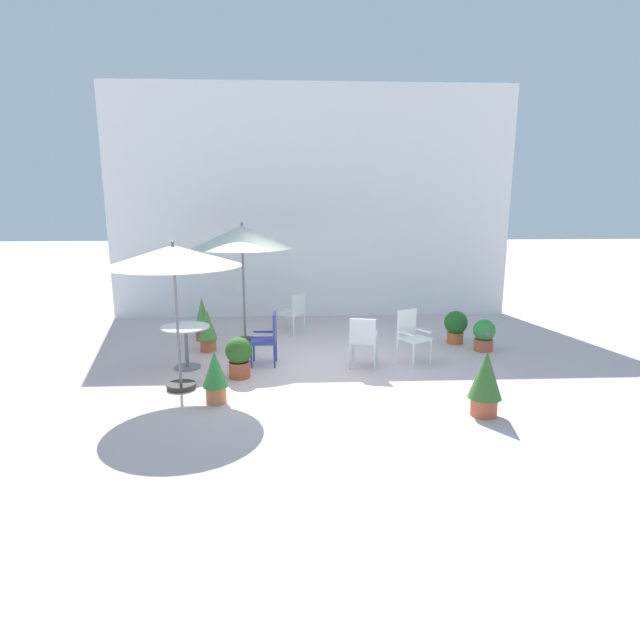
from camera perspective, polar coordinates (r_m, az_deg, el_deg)
name	(u,v)px	position (r m, az deg, el deg)	size (l,w,h in m)	color
ground_plane	(321,367)	(9.28, 0.08, -5.08)	(60.00, 60.00, 0.00)	beige
villa_facade	(311,204)	(13.16, -0.95, 12.34)	(9.72, 0.30, 5.50)	white
patio_umbrella_0	(173,257)	(8.10, -15.45, 6.48)	(1.99, 1.99, 2.26)	#2D2D2D
patio_umbrella_1	(242,238)	(10.60, -8.36, 8.72)	(1.98, 1.98, 2.42)	#2D2D2D
cafe_table_0	(186,339)	(9.38, -14.18, -1.97)	(0.82, 0.82, 0.74)	silver
patio_chair_0	(411,333)	(9.55, 9.76, -1.39)	(0.61, 0.62, 0.94)	white
patio_chair_1	(363,338)	(9.14, 4.66, -1.95)	(0.56, 0.56, 0.90)	silver
patio_chair_2	(293,311)	(11.54, -2.87, 1.01)	(0.68, 0.68, 0.86)	white
patio_chair_3	(268,336)	(9.33, -5.56, -1.72)	(0.45, 0.46, 0.93)	#333F9E
potted_plant_0	(215,375)	(7.72, -11.17, -5.80)	(0.36, 0.36, 0.77)	#CE7445
potted_plant_1	(208,329)	(10.36, -11.97, -0.98)	(0.37, 0.37, 0.81)	#B95B34
potted_plant_2	(486,381)	(7.46, 17.33, -6.26)	(0.45, 0.45, 0.90)	#BD563E
potted_plant_3	(484,334)	(10.67, 17.18, -1.48)	(0.42, 0.42, 0.62)	#B65639
potted_plant_4	(202,318)	(11.22, -12.50, 0.18)	(0.33, 0.33, 0.89)	#99512E
potted_plant_5	(456,326)	(11.06, 14.35, -0.58)	(0.47, 0.47, 0.66)	#BE5D2E
potted_plant_6	(239,356)	(8.75, -8.68, -3.82)	(0.44, 0.44, 0.68)	#AA5033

